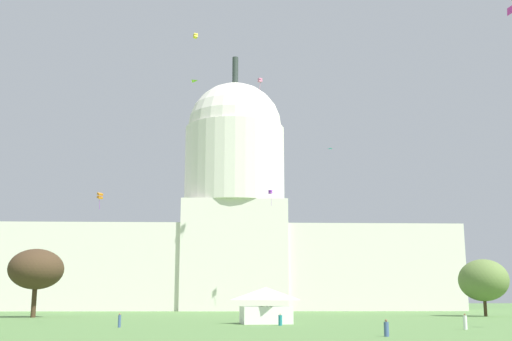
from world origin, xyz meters
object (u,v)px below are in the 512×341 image
(person_denim_back_right, at_px, (119,321))
(kite_pink_high, at_px, (260,80))
(kite_turquoise_high, at_px, (331,150))
(person_white_edge_east, at_px, (465,322))
(tree_west_far, at_px, (36,269))
(person_denim_back_center, at_px, (386,329))
(kite_magenta_high, at_px, (510,11))
(tree_east_near, at_px, (483,280))
(kite_orange_mid, at_px, (100,196))
(kite_lime_high, at_px, (191,82))
(kite_yellow_high, at_px, (195,36))
(kite_violet_mid, at_px, (270,192))
(person_teal_front_center, at_px, (280,320))
(capitol_building, at_px, (234,228))
(event_tent, at_px, (266,305))

(person_denim_back_right, relative_size, kite_pink_high, 0.55)
(kite_turquoise_high, bearing_deg, person_white_edge_east, 130.96)
(tree_west_far, height_order, kite_turquoise_high, kite_turquoise_high)
(person_denim_back_center, distance_m, kite_magenta_high, 51.81)
(person_denim_back_center, bearing_deg, tree_east_near, -84.73)
(kite_magenta_high, bearing_deg, kite_orange_mid, -107.13)
(kite_turquoise_high, bearing_deg, kite_lime_high, 96.81)
(person_denim_back_right, xyz_separation_m, kite_yellow_high, (5.72, 43.89, 55.44))
(kite_orange_mid, relative_size, kite_violet_mid, 0.93)
(person_teal_front_center, xyz_separation_m, person_denim_back_right, (-19.71, -4.38, 0.10))
(capitol_building, height_order, person_denim_back_center, capitol_building)
(person_white_edge_east, height_order, kite_orange_mid, kite_orange_mid)
(capitol_building, xyz_separation_m, person_denim_back_center, (13.38, -126.07, -22.71))
(tree_east_near, xyz_separation_m, person_teal_front_center, (-42.66, -39.97, -6.18))
(tree_west_far, height_order, kite_violet_mid, kite_violet_mid)
(person_teal_front_center, xyz_separation_m, kite_yellow_high, (-13.99, 39.51, 55.54))
(person_teal_front_center, xyz_separation_m, kite_orange_mid, (-35.05, 55.06, 24.66))
(tree_west_far, distance_m, kite_turquoise_high, 72.30)
(tree_west_far, relative_size, kite_lime_high, 8.83)
(kite_turquoise_high, bearing_deg, kite_magenta_high, 140.78)
(person_teal_front_center, relative_size, kite_pink_high, 0.50)
(kite_turquoise_high, bearing_deg, person_denim_back_right, 100.65)
(kite_orange_mid, distance_m, kite_magenta_high, 90.40)
(person_white_edge_east, relative_size, kite_lime_high, 1.21)
(person_teal_front_center, bearing_deg, capitol_building, -70.06)
(kite_lime_high, height_order, kite_turquoise_high, kite_turquoise_high)
(tree_east_near, xyz_separation_m, kite_turquoise_high, (-25.13, 24.42, 31.32))
(kite_lime_high, distance_m, kite_violet_mid, 61.89)
(tree_west_far, distance_m, kite_pink_high, 72.67)
(kite_lime_high, bearing_deg, kite_pink_high, 130.04)
(capitol_building, distance_m, kite_yellow_high, 71.36)
(tree_east_near, bearing_deg, event_tent, -142.60)
(kite_yellow_high, bearing_deg, event_tent, -96.23)
(kite_turquoise_high, height_order, kite_magenta_high, kite_magenta_high)
(tree_east_near, distance_m, kite_yellow_high, 75.14)
(capitol_building, bearing_deg, person_denim_back_center, -83.94)
(person_teal_front_center, bearing_deg, kite_violet_mid, -75.78)
(event_tent, height_order, kite_magenta_high, kite_magenta_high)
(person_white_edge_east, xyz_separation_m, kite_orange_mid, (-55.05, 66.02, 24.54))
(kite_yellow_high, height_order, kite_pink_high, kite_pink_high)
(tree_east_near, relative_size, kite_violet_mid, 3.24)
(event_tent, height_order, kite_turquoise_high, kite_turquoise_high)
(kite_yellow_high, height_order, kite_violet_mid, kite_yellow_high)
(event_tent, height_order, kite_yellow_high, kite_yellow_high)
(capitol_building, bearing_deg, tree_west_far, -118.97)
(kite_turquoise_high, bearing_deg, person_teal_front_center, 113.85)
(tree_west_far, relative_size, kite_turquoise_high, 10.07)
(kite_yellow_high, height_order, kite_turquoise_high, kite_yellow_high)
(tree_west_far, height_order, kite_yellow_high, kite_yellow_high)
(capitol_building, bearing_deg, person_white_edge_east, -77.34)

